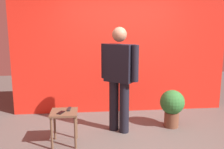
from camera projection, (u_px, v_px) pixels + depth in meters
ground_plane at (135, 146)px, 3.77m from camera, size 12.00×12.00×0.00m
back_wall_red at (121, 46)px, 5.14m from camera, size 4.49×0.12×2.82m
standing_person at (119, 75)px, 4.14m from camera, size 0.63×0.52×1.80m
side_table at (64, 118)px, 3.77m from camera, size 0.41×0.41×0.53m
cell_phone at (61, 113)px, 3.69m from camera, size 0.12×0.16×0.01m
tv_remote at (69, 109)px, 3.83m from camera, size 0.06×0.17×0.02m
potted_plant at (172, 105)px, 4.43m from camera, size 0.44×0.44×0.69m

